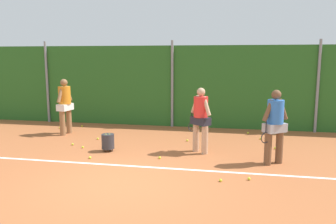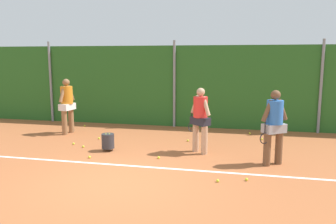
% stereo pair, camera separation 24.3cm
% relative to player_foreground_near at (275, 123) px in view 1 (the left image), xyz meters
% --- Properties ---
extents(ground_plane, '(27.80, 27.80, 0.00)m').
position_rel_player_foreground_near_xyz_m(ground_plane, '(-3.35, -0.12, -1.05)').
color(ground_plane, '#A85B33').
extents(hedge_fence_backdrop, '(18.07, 0.25, 3.10)m').
position_rel_player_foreground_near_xyz_m(hedge_fence_backdrop, '(-3.35, 4.30, 0.50)').
color(hedge_fence_backdrop, '#286023').
rests_on(hedge_fence_backdrop, ground_plane).
extents(fence_post_left, '(0.10, 0.10, 3.29)m').
position_rel_player_foreground_near_xyz_m(fence_post_left, '(-8.57, 4.13, 0.59)').
color(fence_post_left, gray).
rests_on(fence_post_left, ground_plane).
extents(fence_post_center, '(0.10, 0.10, 3.29)m').
position_rel_player_foreground_near_xyz_m(fence_post_center, '(-3.35, 4.13, 0.59)').
color(fence_post_center, gray).
rests_on(fence_post_center, ground_plane).
extents(fence_post_right, '(0.10, 0.10, 3.29)m').
position_rel_player_foreground_near_xyz_m(fence_post_right, '(1.86, 4.13, 0.59)').
color(fence_post_right, gray).
rests_on(fence_post_right, ground_plane).
extents(court_baseline_paint, '(13.21, 0.10, 0.01)m').
position_rel_player_foreground_near_xyz_m(court_baseline_paint, '(-3.35, -0.87, -1.05)').
color(court_baseline_paint, white).
rests_on(court_baseline_paint, ground_plane).
extents(player_foreground_near, '(0.68, 0.61, 1.88)m').
position_rel_player_foreground_near_xyz_m(player_foreground_near, '(0.00, 0.00, 0.00)').
color(player_foreground_near, brown).
rests_on(player_foreground_near, ground_plane).
extents(player_midcourt, '(0.69, 0.59, 1.83)m').
position_rel_player_foreground_near_xyz_m(player_midcourt, '(-1.92, 0.69, -0.03)').
color(player_midcourt, tan).
rests_on(player_midcourt, ground_plane).
extents(player_backcourt_far, '(0.41, 0.80, 1.93)m').
position_rel_player_foreground_near_xyz_m(player_backcourt_far, '(-6.76, 2.13, 0.03)').
color(player_backcourt_far, '#8C603D').
rests_on(player_backcourt_far, ground_plane).
extents(ball_hopper, '(0.36, 0.36, 0.51)m').
position_rel_player_foreground_near_xyz_m(ball_hopper, '(-4.52, 0.31, -0.76)').
color(ball_hopper, '#2D2D33').
rests_on(ball_hopper, ground_plane).
extents(tennis_ball_1, '(0.07, 0.07, 0.07)m').
position_rel_player_foreground_near_xyz_m(tennis_ball_1, '(-1.24, -1.53, -1.02)').
color(tennis_ball_1, '#CCDB33').
rests_on(tennis_ball_1, ground_plane).
extents(tennis_ball_2, '(0.07, 0.07, 0.07)m').
position_rel_player_foreground_near_xyz_m(tennis_ball_2, '(-0.51, 3.39, -1.02)').
color(tennis_ball_2, '#CCDB33').
rests_on(tennis_ball_2, ground_plane).
extents(tennis_ball_3, '(0.07, 0.07, 0.07)m').
position_rel_player_foreground_near_xyz_m(tennis_ball_3, '(-5.38, 0.47, -1.02)').
color(tennis_ball_3, '#CCDB33').
rests_on(tennis_ball_3, ground_plane).
extents(tennis_ball_4, '(0.07, 0.07, 0.07)m').
position_rel_player_foreground_near_xyz_m(tennis_ball_4, '(-0.13, 2.60, -1.02)').
color(tennis_ball_4, '#CCDB33').
rests_on(tennis_ball_4, ground_plane).
extents(tennis_ball_5, '(0.07, 0.07, 0.07)m').
position_rel_player_foreground_near_xyz_m(tennis_ball_5, '(-4.72, -0.49, -1.02)').
color(tennis_ball_5, '#CCDB33').
rests_on(tennis_ball_5, ground_plane).
extents(tennis_ball_6, '(0.07, 0.07, 0.07)m').
position_rel_player_foreground_near_xyz_m(tennis_ball_6, '(-0.63, -1.31, -1.02)').
color(tennis_ball_6, '#CCDB33').
rests_on(tennis_ball_6, ground_plane).
extents(tennis_ball_7, '(0.07, 0.07, 0.07)m').
position_rel_player_foreground_near_xyz_m(tennis_ball_7, '(0.21, 1.47, -1.02)').
color(tennis_ball_7, '#CCDB33').
rests_on(tennis_ball_7, ground_plane).
extents(tennis_ball_8, '(0.07, 0.07, 0.07)m').
position_rel_player_foreground_near_xyz_m(tennis_ball_8, '(-5.83, 0.72, -1.02)').
color(tennis_ball_8, '#CCDB33').
rests_on(tennis_ball_8, ground_plane).
extents(tennis_ball_9, '(0.07, 0.07, 0.07)m').
position_rel_player_foreground_near_xyz_m(tennis_ball_9, '(-5.35, 1.56, -1.02)').
color(tennis_ball_9, '#CCDB33').
rests_on(tennis_ball_9, ground_plane).
extents(tennis_ball_10, '(0.07, 0.07, 0.07)m').
position_rel_player_foreground_near_xyz_m(tennis_ball_10, '(-2.91, -0.13, -1.02)').
color(tennis_ball_10, '#CCDB33').
rests_on(tennis_ball_10, ground_plane).
extents(tennis_ball_11, '(0.07, 0.07, 0.07)m').
position_rel_player_foreground_near_xyz_m(tennis_ball_11, '(-7.43, 2.92, -1.02)').
color(tennis_ball_11, '#CCDB33').
rests_on(tennis_ball_11, ground_plane).
extents(tennis_ball_12, '(0.07, 0.07, 0.07)m').
position_rel_player_foreground_near_xyz_m(tennis_ball_12, '(-6.75, 3.37, -1.02)').
color(tennis_ball_12, '#CCDB33').
rests_on(tennis_ball_12, ground_plane).
extents(tennis_ball_13, '(0.07, 0.07, 0.07)m').
position_rel_player_foreground_near_xyz_m(tennis_ball_13, '(-2.45, 1.89, -1.02)').
color(tennis_ball_13, '#CCDB33').
rests_on(tennis_ball_13, ground_plane).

